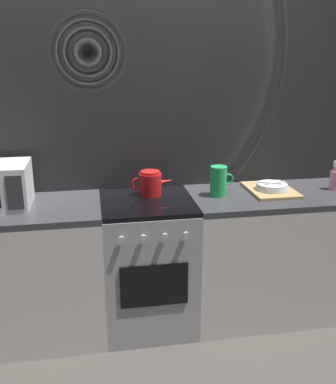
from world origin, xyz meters
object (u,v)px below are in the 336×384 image
object	(u,v)px
spray_bottle	(335,178)
pitcher	(219,181)
stove_unit	(148,263)
dish_pile	(271,188)
kettle	(150,183)

from	to	relation	value
spray_bottle	pitcher	bearing A→B (deg)	179.71
stove_unit	pitcher	xyz separation A→B (m)	(0.48, 0.02, 0.55)
pitcher	dish_pile	distance (m)	0.39
stove_unit	spray_bottle	distance (m)	1.42
stove_unit	pitcher	distance (m)	0.73
dish_pile	spray_bottle	bearing A→B (deg)	-2.63
kettle	spray_bottle	bearing A→B (deg)	-4.09
kettle	stove_unit	bearing A→B (deg)	-108.67
stove_unit	pitcher	bearing A→B (deg)	2.81
pitcher	spray_bottle	bearing A→B (deg)	-0.29
stove_unit	dish_pile	bearing A→B (deg)	2.68
kettle	dish_pile	world-z (taller)	kettle
pitcher	dish_pile	bearing A→B (deg)	2.51
stove_unit	dish_pile	world-z (taller)	dish_pile
stove_unit	pitcher	size ratio (longest dim) A/B	4.50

